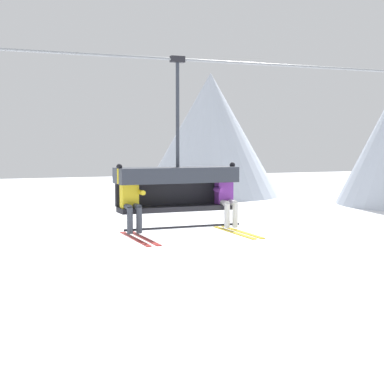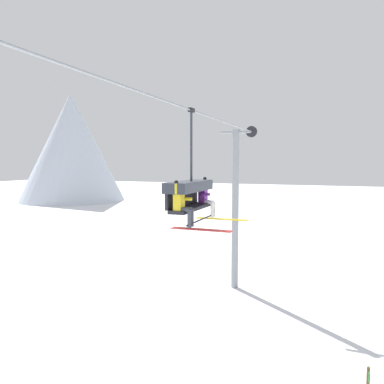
# 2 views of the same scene
# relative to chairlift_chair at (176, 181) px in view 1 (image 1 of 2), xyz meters

# --- Properties ---
(mountain_peak_central) EXTENTS (17.06, 17.06, 15.04)m
(mountain_peak_central) POSITION_rel_chairlift_chair_xyz_m (25.28, 55.64, 1.79)
(mountain_peak_central) COLOR silver
(mountain_peak_central) RESTS_ON ground_plane
(lift_cable) EXTENTS (20.05, 0.05, 0.05)m
(lift_cable) POSITION_rel_chairlift_chair_xyz_m (-0.65, -0.07, 2.35)
(lift_cable) COLOR gray
(chairlift_chair) EXTENTS (2.40, 0.74, 3.29)m
(chairlift_chair) POSITION_rel_chairlift_chair_xyz_m (0.00, 0.00, 0.00)
(chairlift_chair) COLOR #232328
(skier_yellow) EXTENTS (0.48, 1.70, 1.34)m
(skier_yellow) POSITION_rel_chairlift_chair_xyz_m (-0.99, -0.21, -0.29)
(skier_yellow) COLOR yellow
(skier_purple) EXTENTS (0.48, 1.70, 1.34)m
(skier_purple) POSITION_rel_chairlift_chair_xyz_m (0.99, -0.21, -0.29)
(skier_purple) COLOR purple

